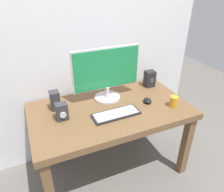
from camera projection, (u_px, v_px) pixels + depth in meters
name	position (u px, v px, depth m)	size (l,w,h in m)	color
ground_plane	(111.00, 166.00, 2.20)	(6.00, 6.00, 0.00)	slate
wall_back	(91.00, 4.00, 1.79)	(2.16, 0.04, 3.00)	silver
desk	(111.00, 117.00, 1.89)	(1.36, 0.76, 0.71)	brown
monitor	(107.00, 73.00, 1.88)	(0.62, 0.24, 0.48)	silver
keyboard_primary	(115.00, 114.00, 1.75)	(0.40, 0.16, 0.02)	#232328
mouse	(147.00, 101.00, 1.92)	(0.07, 0.09, 0.04)	black
speaker_right	(150.00, 79.00, 2.17)	(0.10, 0.09, 0.17)	#232328
speaker_left	(55.00, 100.00, 1.80)	(0.08, 0.09, 0.17)	#333338
audio_controller	(62.00, 112.00, 1.68)	(0.09, 0.08, 0.14)	#333338
coffee_mug	(174.00, 101.00, 1.85)	(0.07, 0.07, 0.10)	orange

